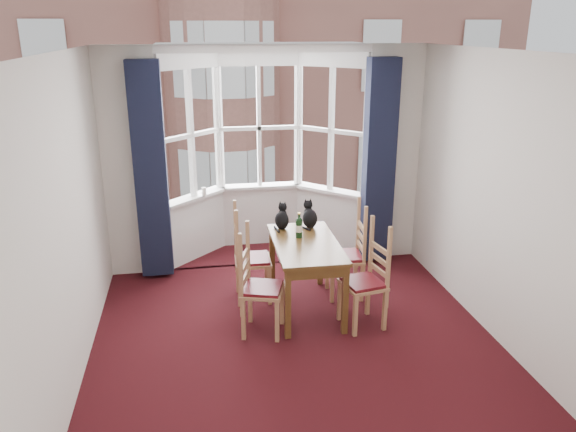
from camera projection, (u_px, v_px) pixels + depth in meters
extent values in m
plane|color=black|center=(300.00, 354.00, 5.41)|extent=(4.50, 4.50, 0.00)
plane|color=white|center=(302.00, 52.00, 4.51)|extent=(4.50, 4.50, 0.00)
plane|color=silver|center=(64.00, 230.00, 4.64)|extent=(0.00, 4.50, 4.50)
plane|color=silver|center=(509.00, 205.00, 5.29)|extent=(0.00, 4.50, 4.50)
plane|color=silver|center=(386.00, 356.00, 2.86)|extent=(4.00, 0.00, 4.00)
cube|color=silver|center=(132.00, 165.00, 6.80)|extent=(0.70, 0.12, 2.80)
cube|color=silver|center=(392.00, 155.00, 7.33)|extent=(0.70, 0.12, 2.80)
cube|color=#151A31|center=(151.00, 172.00, 6.68)|extent=(0.38, 0.22, 2.60)
cube|color=#151A31|center=(379.00, 163.00, 7.14)|extent=(0.38, 0.22, 2.60)
cube|color=brown|center=(306.00, 244.00, 6.05)|extent=(0.70, 1.29, 0.04)
cube|color=brown|center=(288.00, 304.00, 5.58)|extent=(0.06, 0.06, 0.75)
cube|color=brown|center=(272.00, 258.00, 6.68)|extent=(0.06, 0.06, 0.75)
cube|color=brown|center=(345.00, 300.00, 5.66)|extent=(0.06, 0.06, 0.75)
cube|color=brown|center=(320.00, 255.00, 6.77)|extent=(0.06, 0.06, 0.75)
cube|color=tan|center=(263.00, 289.00, 5.66)|extent=(0.51, 0.52, 0.06)
cube|color=#560E16|center=(263.00, 288.00, 5.65)|extent=(0.46, 0.47, 0.03)
cube|color=tan|center=(253.00, 260.00, 6.38)|extent=(0.41, 0.43, 0.06)
cube|color=#560E16|center=(253.00, 258.00, 6.37)|extent=(0.37, 0.39, 0.03)
cube|color=tan|center=(363.00, 283.00, 5.79)|extent=(0.47, 0.49, 0.06)
cube|color=#560E16|center=(363.00, 282.00, 5.78)|extent=(0.43, 0.44, 0.03)
cube|color=tan|center=(345.00, 257.00, 6.46)|extent=(0.43, 0.45, 0.06)
cube|color=#560E16|center=(345.00, 255.00, 6.45)|extent=(0.39, 0.41, 0.03)
ellipsoid|color=black|center=(282.00, 220.00, 6.42)|extent=(0.21, 0.25, 0.21)
sphere|color=black|center=(283.00, 207.00, 6.45)|extent=(0.12, 0.12, 0.10)
cone|color=black|center=(280.00, 203.00, 6.44)|extent=(0.04, 0.04, 0.04)
cone|color=black|center=(285.00, 203.00, 6.43)|extent=(0.04, 0.04, 0.04)
ellipsoid|color=black|center=(310.00, 219.00, 6.46)|extent=(0.19, 0.24, 0.22)
sphere|color=black|center=(308.00, 205.00, 6.49)|extent=(0.11, 0.11, 0.10)
cone|color=black|center=(306.00, 201.00, 6.47)|extent=(0.04, 0.04, 0.05)
cone|color=black|center=(310.00, 200.00, 6.48)|extent=(0.04, 0.04, 0.05)
cylinder|color=black|center=(299.00, 229.00, 6.15)|extent=(0.07, 0.07, 0.20)
sphere|color=black|center=(299.00, 220.00, 6.12)|extent=(0.07, 0.07, 0.07)
cylinder|color=black|center=(299.00, 217.00, 6.10)|extent=(0.03, 0.03, 0.09)
cylinder|color=gold|center=(299.00, 214.00, 6.09)|extent=(0.03, 0.03, 0.02)
cylinder|color=silver|center=(299.00, 228.00, 6.15)|extent=(0.07, 0.07, 0.08)
cylinder|color=white|center=(204.00, 192.00, 7.41)|extent=(0.06, 0.06, 0.11)
plane|color=#333335|center=(207.00, 168.00, 37.43)|extent=(80.00, 80.00, 0.00)
cube|color=#A26253|center=(217.00, 90.00, 18.39)|extent=(18.00, 6.00, 14.00)
cylinder|color=#A26253|center=(223.00, 102.00, 15.59)|extent=(3.20, 3.20, 14.00)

